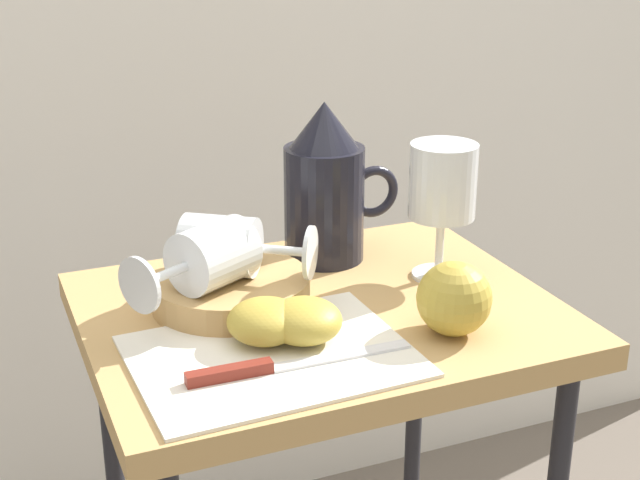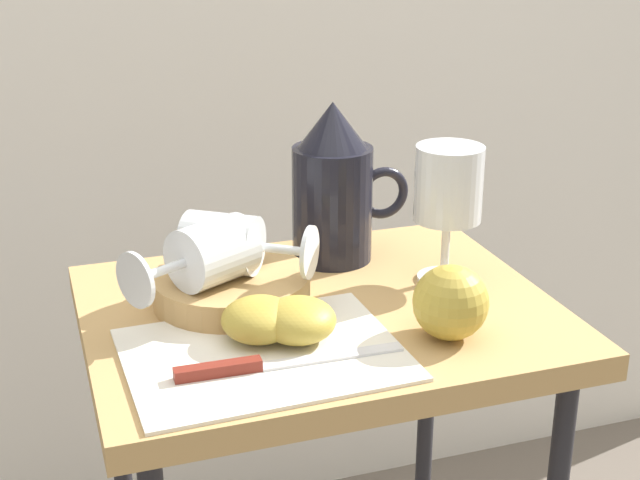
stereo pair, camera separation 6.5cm
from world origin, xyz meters
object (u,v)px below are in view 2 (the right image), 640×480
at_px(wine_glass_tipped_near, 209,254).
at_px(apple_whole, 451,302).
at_px(apple_half_right, 298,320).
at_px(knife, 257,365).
at_px(wine_glass_upright, 448,191).
at_px(wine_glass_tipped_far, 226,243).
at_px(pitcher, 333,197).
at_px(basket_tray, 232,288).
at_px(apple_half_left, 260,319).
at_px(table, 320,368).

xyz_separation_m(wine_glass_tipped_near, apple_whole, (0.22, -0.14, -0.03)).
xyz_separation_m(apple_half_right, knife, (-0.06, -0.05, -0.02)).
bearing_deg(wine_glass_upright, knife, -151.41).
xyz_separation_m(wine_glass_tipped_far, knife, (-0.01, -0.17, -0.06)).
distance_m(pitcher, knife, 0.32).
distance_m(basket_tray, knife, 0.17).
bearing_deg(apple_half_left, basket_tray, 92.67).
height_order(table, apple_half_left, apple_half_left).
bearing_deg(table, pitcher, 64.99).
relative_size(wine_glass_upright, wine_glass_tipped_near, 1.04).
bearing_deg(table, apple_whole, -47.62).
distance_m(apple_half_right, knife, 0.08).
bearing_deg(wine_glass_upright, apple_half_right, -155.03).
xyz_separation_m(wine_glass_upright, apple_whole, (-0.06, -0.14, -0.07)).
bearing_deg(apple_whole, table, 132.38).
distance_m(table, apple_half_right, 0.14).
height_order(basket_tray, apple_half_right, apple_half_right).
bearing_deg(table, knife, -130.52).
relative_size(wine_glass_tipped_far, apple_half_left, 1.97).
xyz_separation_m(wine_glass_upright, apple_half_left, (-0.25, -0.09, -0.09)).
distance_m(table, wine_glass_upright, 0.25).
bearing_deg(knife, apple_half_right, 40.19).
distance_m(basket_tray, wine_glass_tipped_far, 0.05).
xyz_separation_m(wine_glass_tipped_far, apple_whole, (0.20, -0.16, -0.03)).
bearing_deg(wine_glass_tipped_near, knife, -85.05).
xyz_separation_m(wine_glass_tipped_near, apple_half_left, (0.03, -0.08, -0.04)).
bearing_deg(wine_glass_tipped_far, apple_whole, -39.77).
bearing_deg(wine_glass_tipped_far, basket_tray, -75.26).
height_order(pitcher, apple_half_left, pitcher).
relative_size(apple_half_left, knife, 0.34).
xyz_separation_m(apple_half_right, apple_whole, (0.15, -0.04, 0.01)).
relative_size(pitcher, wine_glass_tipped_far, 1.29).
height_order(apple_whole, knife, apple_whole).
relative_size(table, wine_glass_upright, 4.12).
distance_m(wine_glass_upright, knife, 0.33).
bearing_deg(basket_tray, apple_half_right, -70.52).
distance_m(wine_glass_tipped_near, apple_whole, 0.26).
xyz_separation_m(wine_glass_upright, wine_glass_tipped_near, (-0.28, -0.00, -0.04)).
relative_size(apple_half_right, apple_whole, 1.00).
distance_m(pitcher, wine_glass_tipped_near, 0.21).
xyz_separation_m(pitcher, wine_glass_tipped_near, (-0.18, -0.11, -0.01)).
relative_size(table, basket_tray, 3.84).
relative_size(pitcher, wine_glass_tipped_near, 1.26).
xyz_separation_m(pitcher, apple_half_left, (-0.15, -0.20, -0.06)).
height_order(wine_glass_tipped_near, wine_glass_tipped_far, wine_glass_tipped_near).
distance_m(wine_glass_tipped_far, apple_half_left, 0.12).
height_order(wine_glass_tipped_near, apple_whole, wine_glass_tipped_near).
relative_size(wine_glass_tipped_near, apple_half_right, 2.00).
bearing_deg(table, apple_half_right, -122.96).
height_order(table, wine_glass_tipped_near, wine_glass_tipped_near).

